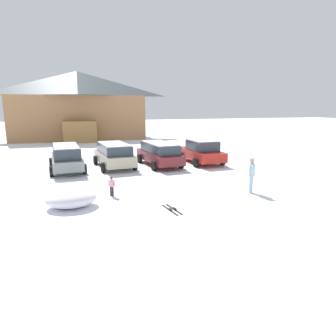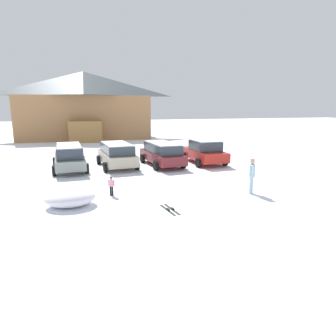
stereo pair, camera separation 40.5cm
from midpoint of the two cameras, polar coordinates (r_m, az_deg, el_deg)
name	(u,v)px [view 2 (the right image)]	position (r m, az deg, el deg)	size (l,w,h in m)	color
ground	(246,226)	(10.90, 15.68, -10.56)	(160.00, 160.00, 0.00)	white
ski_lodge	(85,105)	(39.77, -15.31, 11.51)	(16.29, 9.68, 8.23)	#A27347
parked_grey_wagon	(69,156)	(20.13, -17.74, 2.11)	(2.32, 4.89, 1.63)	gray
parked_beige_suv	(117,154)	(20.38, -9.19, 2.63)	(2.54, 4.70, 1.62)	#B3A68C
parked_maroon_van	(162,153)	(20.63, -0.58, 2.85)	(2.47, 4.86, 1.60)	maroon
parked_red_sedan	(204,152)	(21.66, 7.43, 3.13)	(2.36, 4.44, 1.69)	#B1221A
skier_child_in_pink_snowsuit	(111,185)	(13.93, -9.92, -3.20)	(0.28, 0.23, 0.89)	black
skier_adult_in_blue_parka	(252,174)	(14.54, 16.44, -1.11)	(0.39, 0.57, 1.67)	#94AEC5
pair_of_skis	(170,209)	(12.00, 1.33, -7.91)	(0.49, 1.40, 0.08)	#282B28
plowed_snow_pile	(70,198)	(12.95, -17.27, -5.43)	(2.03, 1.62, 0.70)	white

